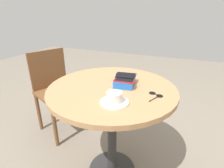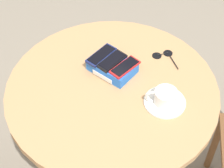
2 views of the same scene
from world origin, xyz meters
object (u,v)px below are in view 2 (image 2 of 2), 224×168
at_px(phone_box, 112,66).
at_px(phone_black, 112,61).
at_px(saucer, 165,102).
at_px(sunglasses, 164,55).
at_px(phone_red, 125,67).
at_px(coffee_cup, 165,97).
at_px(round_table, 112,109).
at_px(phone_navy, 101,55).

relative_size(phone_box, phone_black, 1.48).
bearing_deg(saucer, sunglasses, 133.13).
xyz_separation_m(phone_red, coffee_cup, (0.20, 0.01, -0.02)).
distance_m(round_table, saucer, 0.26).
xyz_separation_m(phone_navy, coffee_cup, (0.32, 0.04, -0.02)).
distance_m(phone_navy, saucer, 0.33).
relative_size(phone_red, saucer, 0.83).
relative_size(coffee_cup, sunglasses, 0.74).
bearing_deg(phone_red, phone_box, -164.85).
bearing_deg(round_table, coffee_cup, 25.95).
bearing_deg(sunglasses, phone_red, -96.78).
bearing_deg(phone_black, phone_box, -25.70).
bearing_deg(saucer, phone_black, -173.47).
distance_m(round_table, phone_navy, 0.23).
relative_size(phone_navy, sunglasses, 1.06).
distance_m(phone_box, sunglasses, 0.24).
distance_m(phone_box, phone_red, 0.07).
distance_m(coffee_cup, sunglasses, 0.27).
xyz_separation_m(phone_black, coffee_cup, (0.26, 0.03, -0.02)).
height_order(round_table, phone_navy, phone_navy).
height_order(phone_navy, sunglasses, phone_navy).
relative_size(round_table, saucer, 5.27).
bearing_deg(phone_navy, coffee_cup, 6.87).
distance_m(phone_navy, phone_red, 0.12).
xyz_separation_m(coffee_cup, sunglasses, (-0.18, 0.19, -0.03)).
bearing_deg(phone_red, sunglasses, 83.22).
distance_m(round_table, phone_red, 0.20).
xyz_separation_m(phone_navy, phone_red, (0.11, 0.02, -0.00)).
relative_size(phone_black, coffee_cup, 1.31).
distance_m(saucer, coffee_cup, 0.03).
bearing_deg(saucer, phone_red, -175.66).
height_order(round_table, coffee_cup, coffee_cup).
height_order(phone_black, phone_red, phone_black).
height_order(phone_black, sunglasses, phone_black).
xyz_separation_m(saucer, coffee_cup, (-0.00, -0.00, 0.03)).
relative_size(phone_black, saucer, 0.83).
xyz_separation_m(phone_box, phone_navy, (-0.06, -0.01, 0.03)).
bearing_deg(phone_red, saucer, 4.34).
bearing_deg(sunglasses, coffee_cup, -47.50).
height_order(phone_red, saucer, phone_red).
bearing_deg(round_table, phone_navy, 156.37).
distance_m(round_table, phone_black, 0.21).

